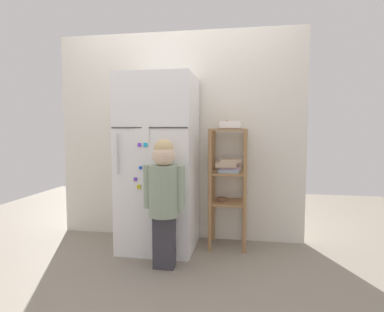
# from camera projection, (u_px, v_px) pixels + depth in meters

# --- Properties ---
(ground_plane) EXTENTS (6.00, 6.00, 0.00)m
(ground_plane) POSITION_uv_depth(u_px,v_px,m) (171.00, 248.00, 3.17)
(ground_plane) COLOR gray
(kitchen_wall_back) EXTENTS (2.60, 0.03, 2.16)m
(kitchen_wall_back) POSITION_uv_depth(u_px,v_px,m) (178.00, 136.00, 3.44)
(kitchen_wall_back) COLOR silver
(kitchen_wall_back) RESTS_ON ground
(refrigerator) EXTENTS (0.69, 0.66, 1.66)m
(refrigerator) POSITION_uv_depth(u_px,v_px,m) (159.00, 163.00, 3.14)
(refrigerator) COLOR white
(refrigerator) RESTS_ON ground
(child_standing) EXTENTS (0.35, 0.26, 1.07)m
(child_standing) POSITION_uv_depth(u_px,v_px,m) (164.00, 191.00, 2.67)
(child_standing) COLOR #3A373E
(child_standing) RESTS_ON ground
(pantry_shelf_unit) EXTENTS (0.36, 0.36, 1.16)m
(pantry_shelf_unit) POSITION_uv_depth(u_px,v_px,m) (228.00, 175.00, 3.17)
(pantry_shelf_unit) COLOR #9E7247
(pantry_shelf_unit) RESTS_ON ground
(fruit_bin) EXTENTS (0.21, 0.14, 0.08)m
(fruit_bin) POSITION_uv_depth(u_px,v_px,m) (230.00, 125.00, 3.12)
(fruit_bin) COLOR white
(fruit_bin) RESTS_ON pantry_shelf_unit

